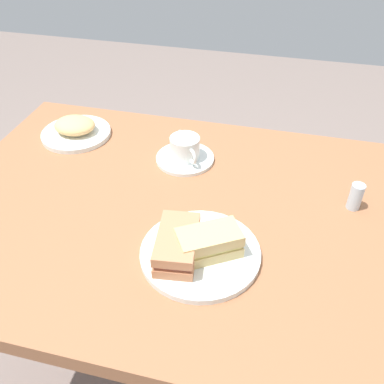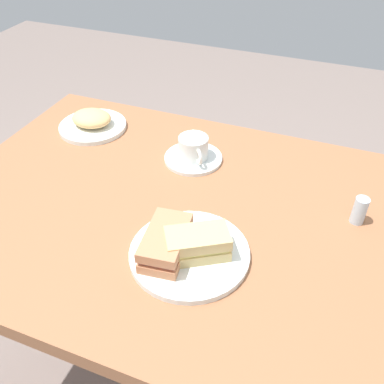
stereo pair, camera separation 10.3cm
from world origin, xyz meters
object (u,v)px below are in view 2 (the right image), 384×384
sandwich_back (166,242)px  spoon (194,141)px  dining_table (165,227)px  coffee_saucer (194,158)px  coffee_cup (194,147)px  salt_shaker (360,210)px  side_plate (93,126)px  sandwich_plate (189,253)px  sandwich_front (197,244)px

sandwich_back → spoon: sandwich_back is taller
dining_table → coffee_saucer: bearing=89.5°
coffee_cup → salt_shaker: coffee_cup is taller
dining_table → salt_shaker: size_ratio=16.33×
coffee_cup → side_plate: bearing=172.4°
dining_table → spoon: spoon is taller
salt_shaker → sandwich_back: bearing=-144.8°
sandwich_back → spoon: (-0.10, 0.43, -0.03)m
sandwich_plate → salt_shaker: salt_shaker is taller
sandwich_front → coffee_cup: size_ratio=1.51×
coffee_cup → sandwich_front: bearing=-67.9°
dining_table → sandwich_plate: bearing=-48.7°
sandwich_plate → sandwich_front: 0.04m
sandwich_back → salt_shaker: sandwich_back is taller
spoon → coffee_saucer: bearing=-68.1°
sandwich_back → coffee_cup: bearing=101.7°
coffee_saucer → spoon: (-0.03, 0.07, 0.01)m
coffee_saucer → spoon: size_ratio=1.70×
sandwich_front → salt_shaker: bearing=38.3°
coffee_saucer → coffee_cup: coffee_cup is taller
spoon → dining_table: bearing=-84.4°
sandwich_front → coffee_cup: (-0.14, 0.34, -0.00)m
side_plate → salt_shaker: salt_shaker is taller
sandwich_back → side_plate: bearing=136.7°
dining_table → salt_shaker: (0.45, 0.10, 0.12)m
coffee_cup → salt_shaker: bearing=-12.2°
sandwich_plate → spoon: size_ratio=2.71×
coffee_saucer → salt_shaker: size_ratio=2.36×
sandwich_front → salt_shaker: size_ratio=2.17×
side_plate → sandwich_back: bearing=-43.3°
sandwich_plate → coffee_cup: size_ratio=2.61×
sandwich_front → salt_shaker: sandwich_front is taller
sandwich_plate → sandwich_back: sandwich_back is taller
dining_table → sandwich_plate: (0.12, -0.14, 0.09)m
sandwich_plate → spoon: spoon is taller
side_plate → coffee_cup: bearing=-7.6°
side_plate → dining_table: bearing=-34.9°
dining_table → spoon: bearing=95.6°
coffee_saucer → sandwich_back: bearing=-78.2°
sandwich_front → coffee_saucer: size_ratio=0.92×
spoon → side_plate: bearing=-175.7°
coffee_saucer → side_plate: 0.36m
coffee_saucer → coffee_cup: bearing=-52.9°
dining_table → salt_shaker: salt_shaker is taller
sandwich_plate → sandwich_back: bearing=-157.0°
dining_table → sandwich_plate: sandwich_plate is taller
sandwich_plate → coffee_cup: (-0.12, 0.34, 0.04)m
sandwich_front → spoon: 0.45m
coffee_cup → sandwich_plate: bearing=-70.6°
dining_table → sandwich_front: bearing=-44.8°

